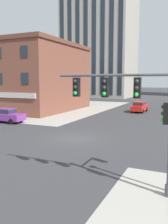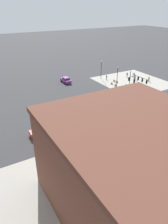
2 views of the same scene
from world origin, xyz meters
TOP-DOWN VIEW (x-y plane):
  - ground_plane at (0.00, 0.00)m, footprint 320.00×320.00m
  - sidewalk_corner_slab at (16.00, -14.50)m, footprint 20.00×19.00m
  - traffic_signal_main at (7.22, -7.51)m, footprint 5.42×2.09m
  - bollard_sphere_curb_a at (9.84, -7.72)m, footprint 0.62×0.62m
  - bollard_sphere_curb_b at (11.22, -7.62)m, footprint 0.62×0.62m
  - bollard_sphere_curb_c at (13.27, -7.52)m, footprint 0.62×0.62m
  - bollard_sphere_curb_d at (15.47, -7.43)m, footprint 0.62×0.62m
  - bollard_sphere_curb_e at (17.30, -7.45)m, footprint 0.62×0.62m
  - bench_near_signal at (13.34, -10.26)m, footprint 1.83×0.60m
  - bench_mid_block at (18.40, -9.72)m, footprint 1.84×0.66m
  - pedestrian_near_bench at (19.38, -17.67)m, footprint 0.49×0.34m
  - pedestrian_at_curb at (16.98, -16.38)m, footprint 0.55×0.23m
  - pedestrian_walking_east at (13.57, -18.83)m, footprint 0.51×0.33m
  - pedestrian_with_bag at (21.49, -8.56)m, footprint 0.52×0.30m
  - pedestrian_by_lamp at (20.23, -15.83)m, footprint 0.53×0.29m
  - street_lamp_corner_near at (10.00, -7.76)m, footprint 0.36×0.36m
  - street_lamp_mid_sidewalk at (15.27, -7.71)m, footprint 0.36×0.36m
  - street_lamp_corner_far at (23.39, -7.71)m, footprint 0.36×0.36m
  - car_main_northbound_near at (1.50, 20.04)m, footprint 2.04×4.47m
  - car_main_northbound_far at (-10.96, 3.90)m, footprint 4.42×1.93m
  - car_cross_eastbound at (25.59, 3.67)m, footprint 4.42×1.92m
  - storefront_block_near_corner at (-20.07, 16.29)m, footprint 22.58×17.00m

SIDE VIEW (x-z plane):
  - ground_plane at x=0.00m, z-range 0.00..0.00m
  - sidewalk_corner_slab at x=16.00m, z-range -0.01..0.01m
  - bollard_sphere_curb_a at x=9.84m, z-range 0.00..0.62m
  - bollard_sphere_curb_b at x=11.22m, z-range 0.00..0.62m
  - bollard_sphere_curb_c at x=13.27m, z-range 0.00..0.62m
  - bollard_sphere_curb_d at x=15.47m, z-range 0.00..0.62m
  - bollard_sphere_curb_e at x=17.30m, z-range 0.00..0.62m
  - bench_near_signal at x=13.34m, z-range 0.08..0.57m
  - bench_mid_block at x=18.40m, z-range 0.08..0.57m
  - pedestrian_walking_east at x=13.57m, z-range 0.11..1.70m
  - pedestrian_near_bench at x=19.38m, z-range 0.11..1.71m
  - car_main_northbound_near at x=1.50m, z-range 0.08..1.76m
  - car_main_northbound_far at x=-10.96m, z-range 0.08..1.76m
  - car_cross_eastbound at x=25.59m, z-range 0.08..1.76m
  - pedestrian_with_bag at x=21.49m, z-range 0.12..1.75m
  - pedestrian_by_lamp at x=20.23m, z-range 0.12..1.79m
  - pedestrian_at_curb at x=16.98m, z-range 0.13..1.84m
  - street_lamp_corner_far at x=23.39m, z-range 0.70..6.48m
  - street_lamp_mid_sidewalk at x=15.27m, z-range 0.70..6.56m
  - street_lamp_corner_near at x=10.00m, z-range 0.71..6.69m
  - traffic_signal_main at x=7.22m, z-range 0.93..6.62m
  - storefront_block_near_corner at x=-20.07m, z-range 0.01..11.05m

